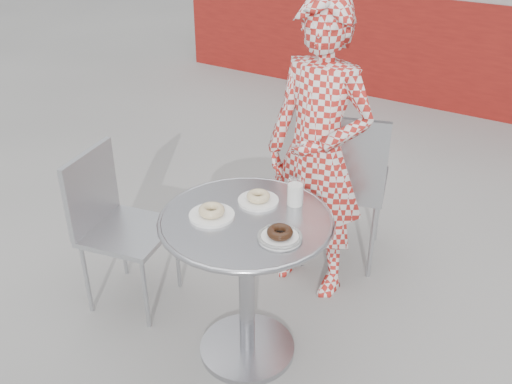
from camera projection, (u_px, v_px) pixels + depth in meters
The scene contains 9 objects.
ground at pixel (238, 347), 2.71m from camera, with size 60.00×60.00×0.00m, color #A29F9A.
bistro_table at pixel (246, 254), 2.42m from camera, with size 0.73×0.73×0.74m.
chair_far at pixel (342, 212), 3.24m from camera, with size 0.55×0.56×0.93m.
chair_left at pixel (130, 259), 2.90m from camera, with size 0.47×0.46×0.82m.
seated_person at pixel (318, 154), 2.79m from camera, with size 0.56×0.37×1.53m, color #AE201A.
plate_far at pixel (258, 198), 2.44m from camera, with size 0.18×0.18×0.04m.
plate_near at pixel (212, 213), 2.33m from camera, with size 0.19×0.19×0.05m.
plate_checker at pixel (280, 235), 2.20m from camera, with size 0.18×0.18×0.05m.
milk_cup at pixel (295, 193), 2.40m from camera, with size 0.07×0.07×0.11m.
Camera 1 is at (1.14, -1.64, 1.97)m, focal length 40.00 mm.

